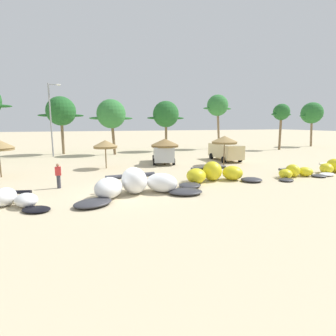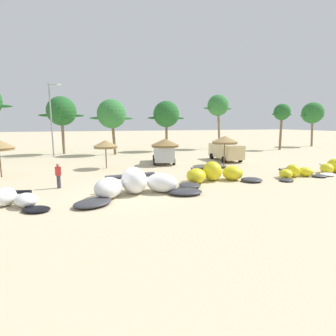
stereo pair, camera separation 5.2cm
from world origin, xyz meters
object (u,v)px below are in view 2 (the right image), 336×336
beach_umbrella_near_palms (165,143)px  palm_right (282,113)px  palm_center_left (112,114)px  person_near_kites (58,176)px  palm_left_of_gap (61,111)px  beach_umbrella_outermost (225,140)px  palm_right_of_gap (218,106)px  palm_rightmost (313,113)px  lamppost_west_center (52,116)px  kite_left_of_center (136,185)px  beach_umbrella_middle (106,144)px  palm_center_right (166,114)px  parked_van (225,151)px  kite_left (2,200)px  kite_right_of_center (296,173)px  kite_center (215,174)px  parked_car_second (163,153)px

beach_umbrella_near_palms → palm_right: bearing=21.6°
palm_center_left → palm_right: size_ratio=1.02×
person_near_kites → palm_left_of_gap: (-0.52, 20.65, 4.91)m
palm_center_left → beach_umbrella_outermost: bearing=-54.1°
person_near_kites → palm_right_of_gap: size_ratio=0.19×
palm_center_left → palm_rightmost: palm_rightmost is taller
lamppost_west_center → palm_left_of_gap: bearing=69.4°
palm_center_left → palm_rightmost: (35.48, 1.13, 0.58)m
palm_center_left → palm_rightmost: bearing=1.8°
kite_left_of_center → palm_left_of_gap: palm_left_of_gap is taller
beach_umbrella_outermost → beach_umbrella_middle: bearing=170.4°
palm_center_right → palm_right_of_gap: bearing=5.0°
palm_right → palm_right_of_gap: bearing=149.5°
beach_umbrella_middle → beach_umbrella_outermost: (11.39, -1.92, 0.29)m
palm_center_left → palm_right: palm_center_left is taller
beach_umbrella_middle → parked_van: beach_umbrella_middle is taller
beach_umbrella_near_palms → palm_center_right: (4.46, 12.90, 3.23)m
parked_van → palm_center_right: size_ratio=0.68×
kite_left → beach_umbrella_outermost: size_ratio=1.82×
palm_right_of_gap → palm_left_of_gap: bearing=-179.6°
kite_right_of_center → palm_center_right: 23.04m
beach_umbrella_near_palms → beach_umbrella_outermost: beach_umbrella_outermost is taller
beach_umbrella_middle → beach_umbrella_near_palms: bearing=3.1°
beach_umbrella_near_palms → parked_van: bearing=5.7°
beach_umbrella_outermost → palm_left_of_gap: (-15.63, 15.79, 3.18)m
parked_van → person_near_kites: size_ratio=3.11×
person_near_kites → palm_center_left: 19.23m
beach_umbrella_middle → person_near_kites: (-3.73, -6.78, -1.44)m
palm_center_right → palm_right: size_ratio=1.04×
palm_center_right → palm_right: 18.10m
palm_center_left → parked_van: bearing=-41.5°
palm_right_of_gap → palm_rightmost: (18.00, -1.88, -1.02)m
beach_umbrella_outermost → palm_center_right: size_ratio=0.40×
palm_left_of_gap → kite_left: bearing=-94.6°
kite_left_of_center → palm_center_right: bearing=67.4°
kite_left → kite_center: (13.02, 1.86, 0.19)m
parked_car_second → lamppost_west_center: bearing=140.0°
kite_right_of_center → beach_umbrella_near_palms: size_ratio=1.72×
kite_left_of_center → palm_left_of_gap: 24.91m
parked_van → palm_right_of_gap: size_ratio=0.58×
parked_van → palm_left_of_gap: (-17.52, 12.82, 4.63)m
beach_umbrella_middle → person_near_kites: size_ratio=1.63×
kite_right_of_center → person_near_kites: person_near_kites is taller
kite_left_of_center → lamppost_west_center: size_ratio=0.86×
beach_umbrella_middle → beach_umbrella_outermost: beach_umbrella_outermost is taller
kite_left_of_center → palm_center_right: size_ratio=1.04×
palm_right → lamppost_west_center: size_ratio=0.80×
kite_left → palm_center_right: bearing=54.7°
kite_left → beach_umbrella_middle: size_ratio=2.03×
kite_left → palm_right: bearing=29.3°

